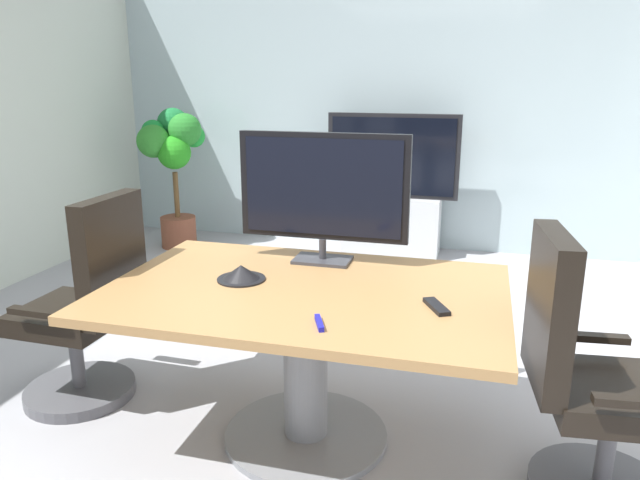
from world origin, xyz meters
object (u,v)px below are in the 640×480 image
at_px(conference_table, 305,331).
at_px(office_chair_left, 88,318).
at_px(remote_control, 436,306).
at_px(conference_phone, 241,273).
at_px(potted_plant, 173,157).
at_px(wall_display_unit, 391,208).
at_px(office_chair_right, 587,394).
at_px(tv_monitor, 323,190).

height_order(conference_table, office_chair_left, office_chair_left).
xyz_separation_m(conference_table, remote_control, (0.57, -0.09, 0.21)).
bearing_deg(conference_table, remote_control, -9.22).
xyz_separation_m(office_chair_left, conference_phone, (0.86, -0.02, 0.32)).
xyz_separation_m(office_chair_left, remote_control, (1.74, -0.14, 0.30)).
bearing_deg(potted_plant, conference_phone, -56.35).
bearing_deg(remote_control, conference_table, 143.22).
bearing_deg(wall_display_unit, conference_phone, -94.30).
bearing_deg(wall_display_unit, office_chair_right, -68.56).
relative_size(office_chair_left, wall_display_unit, 0.83).
bearing_deg(remote_control, wall_display_unit, 74.10).
xyz_separation_m(office_chair_left, wall_display_unit, (1.09, 3.03, -0.01)).
relative_size(tv_monitor, potted_plant, 0.63).
bearing_deg(remote_control, conference_phone, 144.85).
bearing_deg(office_chair_left, tv_monitor, 108.23).
xyz_separation_m(office_chair_right, tv_monitor, (-1.19, 0.49, 0.65)).
bearing_deg(conference_phone, remote_control, -7.60).
xyz_separation_m(wall_display_unit, potted_plant, (-2.05, -0.32, 0.45)).
height_order(conference_table, office_chair_right, office_chair_right).
bearing_deg(conference_phone, wall_display_unit, 85.70).
bearing_deg(wall_display_unit, potted_plant, -171.23).
relative_size(conference_table, wall_display_unit, 1.32).
height_order(office_chair_right, remote_control, office_chair_right).
bearing_deg(potted_plant, office_chair_left, -70.42).
bearing_deg(conference_table, wall_display_unit, 91.48).
height_order(office_chair_left, conference_phone, office_chair_left).
distance_m(office_chair_right, conference_phone, 1.51).
relative_size(conference_table, remote_control, 10.19).
bearing_deg(conference_phone, conference_table, -4.55).
bearing_deg(remote_control, potted_plant, 105.91).
bearing_deg(potted_plant, wall_display_unit, 8.77).
height_order(tv_monitor, conference_phone, tv_monitor).
relative_size(office_chair_left, office_chair_right, 1.00).
xyz_separation_m(office_chair_right, conference_phone, (-1.47, 0.12, 0.32)).
relative_size(wall_display_unit, remote_control, 7.71).
distance_m(office_chair_left, wall_display_unit, 3.22).
bearing_deg(office_chair_left, office_chair_right, 87.63).
relative_size(office_chair_right, tv_monitor, 1.30).
height_order(conference_phone, remote_control, conference_phone).
relative_size(conference_table, office_chair_right, 1.59).
xyz_separation_m(tv_monitor, wall_display_unit, (-0.05, 2.68, -0.66)).
height_order(tv_monitor, potted_plant, tv_monitor).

